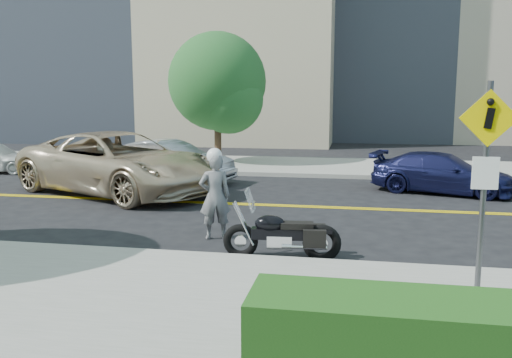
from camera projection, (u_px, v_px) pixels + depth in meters
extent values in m
plane|color=black|center=(262.00, 205.00, 14.62)|extent=(120.00, 120.00, 0.00)
cube|color=#9E9B91|center=(168.00, 310.00, 7.33)|extent=(60.00, 5.00, 0.15)
cube|color=#9E9B91|center=(294.00, 166.00, 21.89)|extent=(60.00, 5.00, 0.15)
cylinder|color=#4C4C51|center=(484.00, 191.00, 7.49)|extent=(0.08, 0.08, 3.00)
cube|color=#F9D800|center=(489.00, 118.00, 7.30)|extent=(0.78, 0.03, 0.78)
cube|color=white|center=(485.00, 173.00, 7.42)|extent=(0.35, 0.03, 0.45)
imported|color=#B5B5BA|center=(215.00, 196.00, 11.12)|extent=(0.76, 0.64, 1.78)
sphere|color=white|center=(214.00, 156.00, 10.99)|extent=(0.32, 0.32, 0.32)
imported|color=#C7B292|center=(118.00, 163.00, 16.18)|extent=(7.32, 5.55, 1.85)
imported|color=#A3A3AA|center=(169.00, 162.00, 18.09)|extent=(4.54, 2.25, 1.43)
imported|color=#171A47|center=(442.00, 173.00, 16.34)|extent=(4.48, 2.80, 1.21)
cylinder|color=#382619|center=(218.00, 112.00, 22.26)|extent=(0.29, 0.29, 4.44)
sphere|color=#1A541C|center=(217.00, 81.00, 22.06)|extent=(4.00, 4.00, 4.00)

